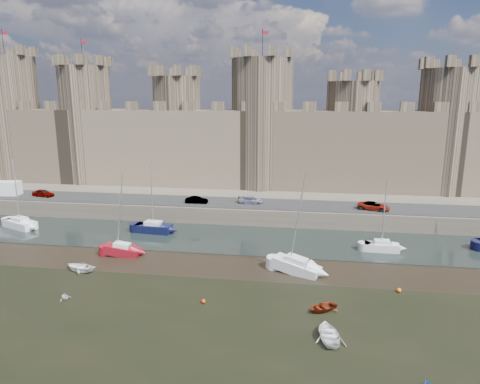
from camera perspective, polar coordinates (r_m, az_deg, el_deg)
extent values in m
plane|color=black|center=(37.44, -8.21, -18.18)|extent=(160.00, 160.00, 0.00)
cube|color=black|center=(32.71, -11.46, -23.41)|extent=(70.00, 34.00, 0.01)
cube|color=black|center=(58.71, -1.53, -6.24)|extent=(160.00, 12.00, 0.08)
cube|color=#4C443A|center=(92.91, 2.31, 1.67)|extent=(160.00, 60.00, 2.50)
cube|color=black|center=(67.46, -0.07, -1.48)|extent=(160.00, 7.00, 0.10)
cube|color=#42382B|center=(79.83, 1.42, 5.83)|extent=(100.00, 9.00, 14.00)
cylinder|color=#42382B|center=(97.65, -28.12, 8.57)|extent=(11.00, 11.00, 24.00)
cylinder|color=black|center=(98.03, -29.04, 17.02)|extent=(0.10, 0.10, 5.00)
cube|color=maroon|center=(97.93, -28.92, 18.10)|extent=(1.00, 0.03, 0.60)
cylinder|color=#42382B|center=(89.20, -19.66, 8.42)|extent=(10.00, 10.00, 22.00)
cylinder|color=black|center=(89.35, -20.33, 17.06)|extent=(0.10, 0.10, 5.00)
cube|color=maroon|center=(89.30, -20.13, 18.25)|extent=(1.00, 0.03, 0.60)
cylinder|color=#42382B|center=(82.41, -8.37, 8.02)|extent=(9.00, 9.00, 20.00)
cylinder|color=#42382B|center=(79.19, 2.90, 9.03)|extent=(11.00, 11.00, 23.00)
cylinder|color=black|center=(79.51, 3.02, 19.15)|extent=(0.10, 0.10, 5.00)
cube|color=maroon|center=(79.68, 3.41, 20.44)|extent=(1.00, 0.03, 0.60)
cylinder|color=#42382B|center=(79.41, 14.54, 7.21)|extent=(9.00, 9.00, 19.00)
cylinder|color=#42382B|center=(82.55, 25.77, 7.25)|extent=(10.00, 10.00, 21.00)
imported|color=gray|center=(78.79, -24.76, -0.14)|extent=(3.98, 2.21, 1.28)
imported|color=gray|center=(67.46, -5.81, -1.08)|extent=(3.52, 1.28, 1.15)
imported|color=gray|center=(67.05, 1.48, -1.10)|extent=(4.02, 1.65, 1.16)
imported|color=gray|center=(66.24, 17.40, -1.82)|extent=(5.05, 3.51, 1.28)
cube|color=white|center=(82.92, -29.03, 0.41)|extent=(5.72, 2.78, 2.41)
cube|color=white|center=(70.92, -27.25, -3.83)|extent=(5.80, 3.99, 1.10)
cube|color=silver|center=(70.71, -27.32, -3.21)|extent=(2.78, 2.27, 0.50)
cylinder|color=silver|center=(69.77, -27.67, 0.16)|extent=(0.14, 0.14, 9.00)
cube|color=black|center=(62.24, -11.48, -4.79)|extent=(5.35, 2.47, 1.13)
cube|color=silver|center=(62.00, -11.51, -4.07)|extent=(2.42, 1.61, 0.51)
cylinder|color=silver|center=(60.90, -11.69, -0.12)|extent=(0.14, 0.14, 9.27)
cube|color=silver|center=(56.84, 18.35, -6.99)|extent=(4.24, 1.75, 0.99)
cube|color=silver|center=(56.61, 18.40, -6.31)|extent=(1.90, 1.19, 0.45)
cylinder|color=silver|center=(55.53, 18.68, -2.59)|extent=(0.14, 0.14, 8.07)
cube|color=maroon|center=(54.70, -15.40, -7.60)|extent=(4.35, 1.77, 1.10)
cube|color=silver|center=(54.43, -15.45, -6.81)|extent=(1.94, 1.21, 0.50)
cylinder|color=silver|center=(53.19, -15.72, -2.50)|extent=(0.14, 0.14, 8.99)
cube|color=silver|center=(48.34, 7.51, -9.91)|extent=(5.62, 3.85, 1.23)
cube|color=silver|center=(48.00, 7.54, -8.93)|extent=(2.69, 2.19, 0.56)
cylinder|color=silver|center=(46.46, 7.71, -3.46)|extent=(0.14, 0.14, 10.08)
imported|color=silver|center=(36.92, 11.78, -18.16)|extent=(2.98, 3.83, 0.73)
imported|color=silver|center=(45.40, -22.31, -12.77)|extent=(1.65, 1.61, 0.66)
imported|color=maroon|center=(40.98, 10.92, -14.89)|extent=(3.61, 3.45, 0.61)
imported|color=white|center=(51.75, -20.60, -9.38)|extent=(4.24, 3.58, 0.75)
sphere|color=red|center=(41.71, -4.90, -14.32)|extent=(0.42, 0.42, 0.42)
sphere|color=orange|center=(46.39, 20.44, -12.18)|extent=(0.47, 0.47, 0.47)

